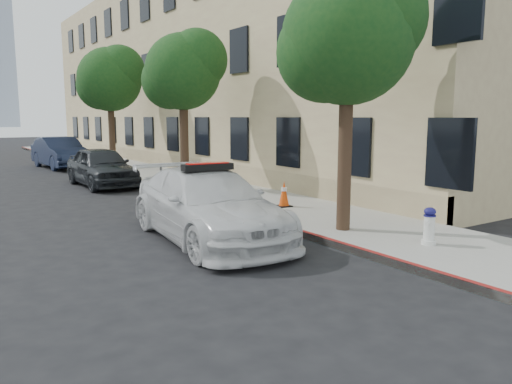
{
  "coord_description": "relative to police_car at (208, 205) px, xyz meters",
  "views": [
    {
      "loc": [
        -4.69,
        -9.92,
        2.62
      ],
      "look_at": [
        1.24,
        -1.02,
        1.0
      ],
      "focal_mm": 35.0,
      "sensor_mm": 36.0,
      "label": 1
    }
  ],
  "objects": [
    {
      "name": "parked_car_mid",
      "position": [
        0.59,
        9.59,
        -0.01
      ],
      "size": [
        1.83,
        4.42,
        1.5
      ],
      "primitive_type": "imported",
      "rotation": [
        0.0,
        0.0,
        0.01
      ],
      "color": "black",
      "rests_on": "ground"
    },
    {
      "name": "tree_near",
      "position": [
        2.67,
        -1.37,
        3.52
      ],
      "size": [
        2.92,
        2.82,
        5.62
      ],
      "color": "black",
      "rests_on": "sidewalk"
    },
    {
      "name": "parked_car_far",
      "position": [
        0.84,
        17.54,
        0.03
      ],
      "size": [
        2.07,
        4.91,
        1.58
      ],
      "primitive_type": "imported",
      "rotation": [
        0.0,
        0.0,
        0.08
      ],
      "color": "#141C33",
      "rests_on": "ground"
    },
    {
      "name": "ground",
      "position": [
        -0.26,
        0.65,
        -0.76
      ],
      "size": [
        120.0,
        120.0,
        0.0
      ],
      "primitive_type": "plane",
      "color": "black",
      "rests_on": "ground"
    },
    {
      "name": "tree_mid",
      "position": [
        2.67,
        6.63,
        3.4
      ],
      "size": [
        2.77,
        2.64,
        5.43
      ],
      "color": "black",
      "rests_on": "sidewalk"
    },
    {
      "name": "police_car",
      "position": [
        0.0,
        0.0,
        0.0
      ],
      "size": [
        2.53,
        5.36,
        1.66
      ],
      "rotation": [
        0.0,
        0.0,
        -0.08
      ],
      "color": "silver",
      "rests_on": "ground"
    },
    {
      "name": "building",
      "position": [
        8.94,
        15.65,
        4.24
      ],
      "size": [
        8.0,
        36.0,
        10.0
      ],
      "primitive_type": "cube",
      "color": "tan",
      "rests_on": "ground"
    },
    {
      "name": "tree_far",
      "position": [
        2.67,
        14.63,
        3.63
      ],
      "size": [
        3.1,
        3.0,
        5.81
      ],
      "color": "black",
      "rests_on": "sidewalk"
    },
    {
      "name": "traffic_cone",
      "position": [
        3.25,
        1.64,
        -0.25
      ],
      "size": [
        0.4,
        0.4,
        0.71
      ],
      "rotation": [
        0.0,
        0.0,
        -0.09
      ],
      "color": "black",
      "rests_on": "sidewalk"
    },
    {
      "name": "fire_hydrant",
      "position": [
        3.11,
        -3.26,
        -0.25
      ],
      "size": [
        0.31,
        0.28,
        0.73
      ],
      "rotation": [
        0.0,
        0.0,
        0.32
      ],
      "color": "silver",
      "rests_on": "sidewalk"
    },
    {
      "name": "curb_strip",
      "position": [
        1.8,
        10.65,
        -0.68
      ],
      "size": [
        0.12,
        50.0,
        0.15
      ],
      "primitive_type": "cube",
      "color": "maroon",
      "rests_on": "ground"
    },
    {
      "name": "sidewalk",
      "position": [
        3.34,
        10.65,
        -0.68
      ],
      "size": [
        3.2,
        50.0,
        0.15
      ],
      "primitive_type": "cube",
      "color": "gray",
      "rests_on": "ground"
    }
  ]
}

